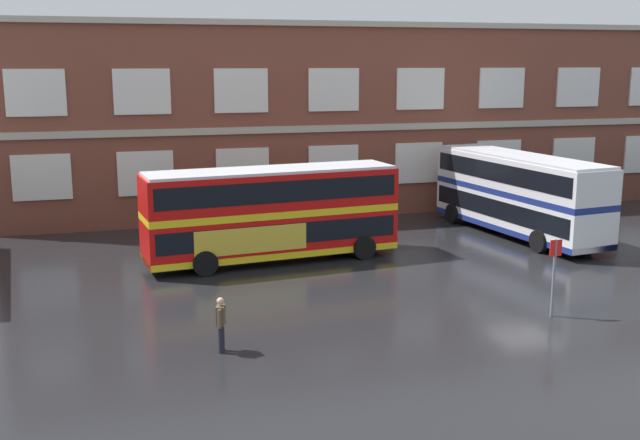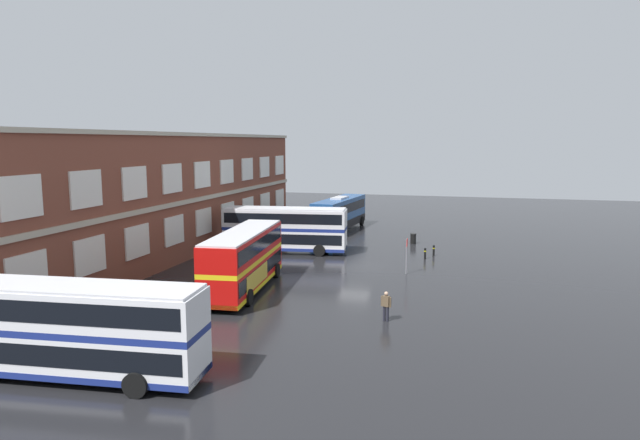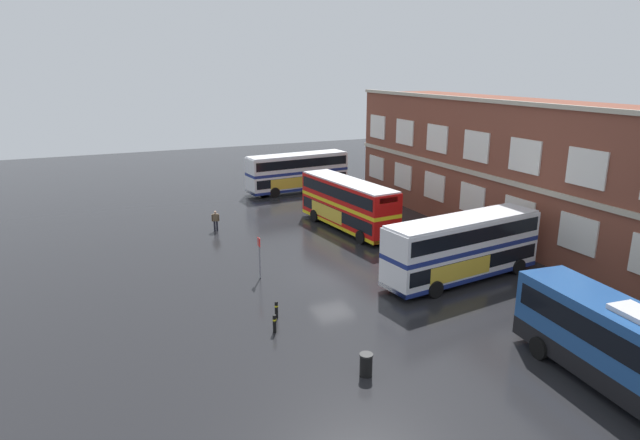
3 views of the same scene
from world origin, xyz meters
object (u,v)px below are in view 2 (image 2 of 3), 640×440
(double_decker_far, at_px, (285,229))
(safety_bollard_west, at_px, (425,253))
(double_decker_middle, at_px, (244,259))
(touring_coach, at_px, (340,213))
(waiting_passenger, at_px, (386,305))
(bus_stand_flag, at_px, (407,253))
(double_decker_near, at_px, (76,329))
(safety_bollard_east, at_px, (434,250))
(station_litter_bin, at_px, (413,238))

(double_decker_far, xyz_separation_m, safety_bollard_west, (0.45, -12.47, -1.66))
(double_decker_middle, relative_size, touring_coach, 0.92)
(double_decker_middle, height_order, safety_bollard_west, double_decker_middle)
(touring_coach, distance_m, waiting_passenger, 31.76)
(double_decker_far, relative_size, bus_stand_flag, 4.16)
(waiting_passenger, bearing_deg, bus_stand_flag, 0.62)
(double_decker_near, xyz_separation_m, safety_bollard_east, (29.52, -12.98, -1.66))
(station_litter_bin, relative_size, safety_bollard_east, 1.08)
(double_decker_middle, bearing_deg, double_decker_near, 174.62)
(double_decker_middle, xyz_separation_m, waiting_passenger, (-3.82, -10.14, -1.22))
(double_decker_middle, height_order, double_decker_far, same)
(station_litter_bin, distance_m, safety_bollard_east, 5.88)
(double_decker_near, distance_m, station_litter_bin, 36.55)
(double_decker_middle, relative_size, waiting_passenger, 6.59)
(bus_stand_flag, distance_m, safety_bollard_east, 7.55)
(safety_bollard_west, relative_size, safety_bollard_east, 1.00)
(double_decker_middle, relative_size, bus_stand_flag, 4.15)
(double_decker_far, bearing_deg, safety_bollard_east, -81.54)
(station_litter_bin, bearing_deg, safety_bollard_east, -156.75)
(touring_coach, xyz_separation_m, bus_stand_flag, (-18.84, -9.63, -0.27))
(station_litter_bin, relative_size, safety_bollard_west, 1.08)
(double_decker_middle, xyz_separation_m, double_decker_far, (12.90, 1.50, 0.00))
(double_decker_far, relative_size, touring_coach, 0.92)
(waiting_passenger, bearing_deg, safety_bollard_west, -2.75)
(touring_coach, relative_size, bus_stand_flag, 4.51)
(double_decker_near, distance_m, safety_bollard_west, 30.66)
(double_decker_near, height_order, double_decker_middle, same)
(station_litter_bin, xyz_separation_m, safety_bollard_east, (-5.40, -2.32, -0.03))
(bus_stand_flag, relative_size, safety_bollard_east, 2.84)
(double_decker_middle, height_order, bus_stand_flag, double_decker_middle)
(double_decker_near, relative_size, touring_coach, 0.92)
(waiting_passenger, height_order, safety_bollard_east, waiting_passenger)
(touring_coach, relative_size, waiting_passenger, 7.17)
(double_decker_far, xyz_separation_m, bus_stand_flag, (-5.34, -11.52, -0.51))
(double_decker_far, xyz_separation_m, safety_bollard_east, (1.95, -13.10, -1.66))
(safety_bollard_west, bearing_deg, station_litter_bin, 13.73)
(double_decker_far, distance_m, waiting_passenger, 20.41)
(double_decker_far, height_order, safety_bollard_west, double_decker_far)
(double_decker_middle, distance_m, waiting_passenger, 10.91)
(bus_stand_flag, height_order, station_litter_bin, bus_stand_flag)
(double_decker_middle, xyz_separation_m, station_litter_bin, (20.25, -9.28, -1.63))
(bus_stand_flag, xyz_separation_m, safety_bollard_east, (7.29, -1.58, -1.14))
(bus_stand_flag, distance_m, safety_bollard_west, 5.98)
(station_litter_bin, bearing_deg, double_decker_middle, 155.38)
(bus_stand_flag, xyz_separation_m, station_litter_bin, (12.69, 0.74, -1.12))
(double_decker_far, xyz_separation_m, waiting_passenger, (-16.72, -11.64, -1.22))
(double_decker_far, bearing_deg, bus_stand_flag, -114.89)
(station_litter_bin, bearing_deg, touring_coach, 55.33)
(safety_bollard_west, bearing_deg, double_decker_middle, 140.58)
(station_litter_bin, bearing_deg, double_decker_far, 124.28)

